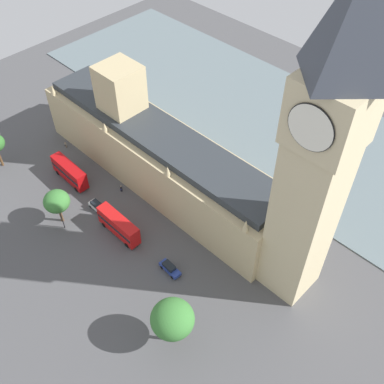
# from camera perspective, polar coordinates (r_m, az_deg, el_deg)

# --- Properties ---
(ground_plane) EXTENTS (146.38, 146.38, 0.00)m
(ground_plane) POSITION_cam_1_polar(r_m,az_deg,el_deg) (102.75, -4.60, 0.93)
(ground_plane) COLOR #4C4C4F
(river_thames) EXTENTS (43.44, 131.74, 0.25)m
(river_thames) POSITION_cam_1_polar(r_m,az_deg,el_deg) (123.22, 8.18, 9.66)
(river_thames) COLOR slate
(river_thames) RESTS_ON ground
(parliament_building) EXTENTS (14.01, 63.42, 24.16)m
(parliament_building) POSITION_cam_1_polar(r_m,az_deg,el_deg) (99.25, -4.51, 4.93)
(parliament_building) COLOR tan
(parliament_building) RESTS_ON ground
(clock_tower) EXTENTS (9.56, 9.56, 59.64)m
(clock_tower) POSITION_cam_1_polar(r_m,az_deg,el_deg) (65.70, 15.68, 4.44)
(clock_tower) COLOR #CCBA8E
(clock_tower) RESTS_ON ground
(double_decker_bus_near_tower) EXTENTS (2.84, 10.55, 4.75)m
(double_decker_bus_near_tower) POSITION_cam_1_polar(r_m,az_deg,el_deg) (105.15, -15.03, 2.46)
(double_decker_bus_near_tower) COLOR #B20C0F
(double_decker_bus_near_tower) RESTS_ON ground
(car_white_under_trees) EXTENTS (1.88, 4.07, 1.74)m
(car_white_under_trees) POSITION_cam_1_polar(r_m,az_deg,el_deg) (98.96, -11.79, -1.69)
(car_white_under_trees) COLOR silver
(car_white_under_trees) RESTS_ON ground
(double_decker_bus_leading) EXTENTS (2.71, 10.52, 4.75)m
(double_decker_bus_leading) POSITION_cam_1_polar(r_m,az_deg,el_deg) (92.32, -9.14, -4.10)
(double_decker_bus_leading) COLOR red
(double_decker_bus_leading) RESTS_ON ground
(car_blue_kerbside) EXTENTS (1.99, 4.71, 1.74)m
(car_blue_kerbside) POSITION_cam_1_polar(r_m,az_deg,el_deg) (87.27, -2.79, -9.46)
(car_blue_kerbside) COLOR navy
(car_blue_kerbside) RESTS_ON ground
(pedestrian_by_river_gate) EXTENTS (0.68, 0.65, 1.63)m
(pedestrian_by_river_gate) POSITION_cam_1_polar(r_m,az_deg,el_deg) (101.72, -8.83, 0.42)
(pedestrian_by_river_gate) COLOR black
(pedestrian_by_river_gate) RESTS_ON ground
(pedestrian_corner) EXTENTS (0.64, 0.57, 1.51)m
(pedestrian_corner) POSITION_cam_1_polar(r_m,az_deg,el_deg) (115.45, -15.50, 5.68)
(pedestrian_corner) COLOR gray
(pedestrian_corner) RESTS_ON ground
(plane_tree_trailing) EXTENTS (7.10, 7.10, 10.22)m
(plane_tree_trailing) POSITION_cam_1_polar(r_m,az_deg,el_deg) (74.72, -2.46, -15.56)
(plane_tree_trailing) COLOR brown
(plane_tree_trailing) RESTS_ON ground
(plane_tree_opposite_hall) EXTENTS (5.29, 5.29, 8.19)m
(plane_tree_opposite_hall) POSITION_cam_1_polar(r_m,az_deg,el_deg) (94.83, -16.53, -1.14)
(plane_tree_opposite_hall) COLOR brown
(plane_tree_opposite_hall) RESTS_ON ground
(street_lamp_midblock) EXTENTS (0.56, 0.56, 5.78)m
(street_lamp_midblock) POSITION_cam_1_polar(r_m,az_deg,el_deg) (94.72, -16.06, -2.72)
(street_lamp_midblock) COLOR black
(street_lamp_midblock) RESTS_ON ground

